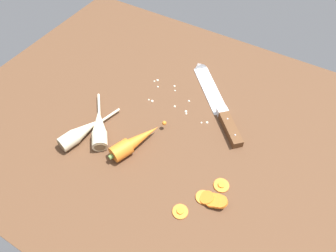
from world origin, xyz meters
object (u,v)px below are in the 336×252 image
object	(u,v)px
chefs_knife	(215,98)
parsnip_front	(99,128)
carrot_slice_stack	(212,199)
carrot_slice_stray_near	(180,211)
carrot_slice_stray_mid	(221,185)
whole_carrot	(134,142)
parsnip_mid_left	(81,132)

from	to	relation	value
chefs_knife	parsnip_front	xyz separation A→B (cm)	(-21.58, -26.66, 1.33)
chefs_knife	carrot_slice_stack	xyz separation A→B (cm)	(12.84, -29.51, 0.17)
chefs_knife	parsnip_front	size ratio (longest dim) A/B	1.64
carrot_slice_stray_near	carrot_slice_stray_mid	xyz separation A→B (cm)	(5.28, 10.63, 0.00)
chefs_knife	carrot_slice_stray_mid	distance (cm)	28.09
carrot_slice_stack	carrot_slice_stray_near	bearing A→B (deg)	-129.76
parsnip_front	whole_carrot	bearing A→B (deg)	4.35
carrot_slice_stray_near	parsnip_mid_left	bearing A→B (deg)	171.13
carrot_slice_stack	parsnip_mid_left	bearing A→B (deg)	-178.77
chefs_knife	parsnip_mid_left	bearing A→B (deg)	-129.19
whole_carrot	carrot_slice_stray_near	bearing A→B (deg)	-27.03
carrot_slice_stack	carrot_slice_stray_near	xyz separation A→B (cm)	(-4.91, -5.91, -0.46)
chefs_knife	carrot_slice_stray_near	xyz separation A→B (cm)	(7.93, -35.42, -0.29)
carrot_slice_stray_near	carrot_slice_stray_mid	bearing A→B (deg)	63.59
carrot_slice_stray_mid	chefs_knife	bearing A→B (deg)	118.05
parsnip_mid_left	carrot_slice_stack	size ratio (longest dim) A/B	2.50
carrot_slice_stack	carrot_slice_stray_near	size ratio (longest dim) A/B	2.09
whole_carrot	parsnip_mid_left	bearing A→B (deg)	-162.14
parsnip_front	carrot_slice_stray_near	world-z (taller)	parsnip_front
parsnip_front	carrot_slice_stray_near	xyz separation A→B (cm)	(29.51, -8.76, -1.62)
chefs_knife	carrot_slice_stray_mid	size ratio (longest dim) A/B	7.30
parsnip_front	carrot_slice_stray_mid	xyz separation A→B (cm)	(34.78, 1.87, -1.62)
carrot_slice_stray_mid	carrot_slice_stack	bearing A→B (deg)	-94.40
whole_carrot	carrot_slice_stray_mid	xyz separation A→B (cm)	(24.04, 1.06, -1.74)
parsnip_front	carrot_slice_stray_mid	size ratio (longest dim) A/B	4.44
carrot_slice_stack	carrot_slice_stray_near	world-z (taller)	carrot_slice_stack
parsnip_mid_left	carrot_slice_stray_near	distance (cm)	33.09
chefs_knife	parsnip_mid_left	size ratio (longest dim) A/B	1.46
chefs_knife	whole_carrot	bearing A→B (deg)	-112.74
parsnip_front	parsnip_mid_left	distance (cm)	4.83
parsnip_mid_left	chefs_knife	bearing A→B (deg)	50.81
chefs_knife	parsnip_front	distance (cm)	34.32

